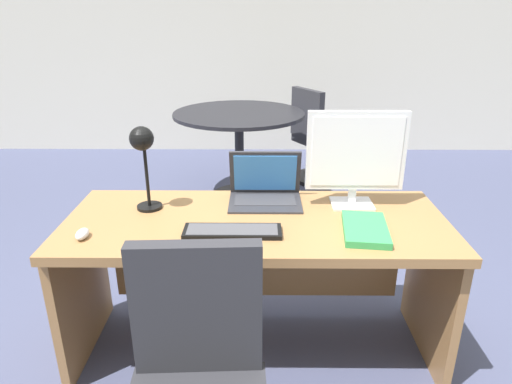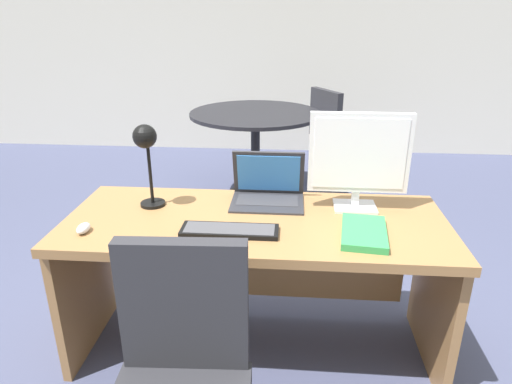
{
  "view_description": "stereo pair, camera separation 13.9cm",
  "coord_description": "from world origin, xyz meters",
  "px_view_note": "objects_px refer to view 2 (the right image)",
  "views": [
    {
      "loc": [
        0.02,
        -1.88,
        1.61
      ],
      "look_at": [
        0.0,
        0.04,
        0.84
      ],
      "focal_mm": 31.92,
      "sensor_mm": 36.0,
      "label": 1
    },
    {
      "loc": [
        0.15,
        -1.88,
        1.61
      ],
      "look_at": [
        0.0,
        0.04,
        0.84
      ],
      "focal_mm": 31.92,
      "sensor_mm": 36.0,
      "label": 2
    }
  ],
  "objects_px": {
    "keyboard": "(230,230)",
    "desk_lamp": "(146,148)",
    "desk": "(256,252)",
    "monitor": "(359,156)",
    "laptop": "(268,186)",
    "meeting_chair_near": "(337,146)",
    "book": "(364,233)",
    "mouse": "(83,228)",
    "meeting_table": "(255,134)"
  },
  "relations": [
    {
      "from": "laptop",
      "to": "keyboard",
      "type": "xyz_separation_m",
      "value": [
        -0.14,
        -0.38,
        -0.06
      ]
    },
    {
      "from": "book",
      "to": "meeting_table",
      "type": "bearing_deg",
      "value": 106.6
    },
    {
      "from": "meeting_table",
      "to": "meeting_chair_near",
      "type": "distance_m",
      "value": 0.91
    },
    {
      "from": "desk",
      "to": "monitor",
      "type": "distance_m",
      "value": 0.66
    },
    {
      "from": "laptop",
      "to": "meeting_chair_near",
      "type": "xyz_separation_m",
      "value": [
        0.55,
        2.22,
        -0.41
      ]
    },
    {
      "from": "monitor",
      "to": "meeting_chair_near",
      "type": "height_order",
      "value": "monitor"
    },
    {
      "from": "desk",
      "to": "mouse",
      "type": "height_order",
      "value": "mouse"
    },
    {
      "from": "mouse",
      "to": "laptop",
      "type": "bearing_deg",
      "value": 29.2
    },
    {
      "from": "keyboard",
      "to": "desk_lamp",
      "type": "xyz_separation_m",
      "value": [
        -0.41,
        0.24,
        0.29
      ]
    },
    {
      "from": "keyboard",
      "to": "monitor",
      "type": "bearing_deg",
      "value": 28.83
    },
    {
      "from": "monitor",
      "to": "meeting_chair_near",
      "type": "xyz_separation_m",
      "value": [
        0.13,
        2.29,
        -0.6
      ]
    },
    {
      "from": "mouse",
      "to": "book",
      "type": "relative_size",
      "value": 0.27
    },
    {
      "from": "desk",
      "to": "monitor",
      "type": "bearing_deg",
      "value": 14.81
    },
    {
      "from": "monitor",
      "to": "desk",
      "type": "bearing_deg",
      "value": -165.19
    },
    {
      "from": "meeting_chair_near",
      "to": "desk",
      "type": "bearing_deg",
      "value": -103.89
    },
    {
      "from": "mouse",
      "to": "meeting_table",
      "type": "distance_m",
      "value": 2.27
    },
    {
      "from": "book",
      "to": "meeting_chair_near",
      "type": "height_order",
      "value": "meeting_chair_near"
    },
    {
      "from": "monitor",
      "to": "desk_lamp",
      "type": "distance_m",
      "value": 0.99
    },
    {
      "from": "book",
      "to": "desk_lamp",
      "type": "bearing_deg",
      "value": 167.1
    },
    {
      "from": "desk",
      "to": "book",
      "type": "relative_size",
      "value": 5.33
    },
    {
      "from": "laptop",
      "to": "meeting_table",
      "type": "distance_m",
      "value": 1.79
    },
    {
      "from": "desk",
      "to": "meeting_table",
      "type": "bearing_deg",
      "value": 94.79
    },
    {
      "from": "keyboard",
      "to": "meeting_chair_near",
      "type": "xyz_separation_m",
      "value": [
        0.7,
        2.6,
        -0.35
      ]
    },
    {
      "from": "monitor",
      "to": "keyboard",
      "type": "relative_size",
      "value": 1.11
    },
    {
      "from": "desk_lamp",
      "to": "book",
      "type": "height_order",
      "value": "desk_lamp"
    },
    {
      "from": "keyboard",
      "to": "mouse",
      "type": "distance_m",
      "value": 0.63
    },
    {
      "from": "meeting_table",
      "to": "meeting_chair_near",
      "type": "xyz_separation_m",
      "value": [
        0.76,
        0.46,
        -0.22
      ]
    },
    {
      "from": "desk",
      "to": "mouse",
      "type": "bearing_deg",
      "value": -161.98
    },
    {
      "from": "monitor",
      "to": "meeting_table",
      "type": "relative_size",
      "value": 0.41
    },
    {
      "from": "laptop",
      "to": "desk_lamp",
      "type": "distance_m",
      "value": 0.62
    },
    {
      "from": "monitor",
      "to": "meeting_table",
      "type": "xyz_separation_m",
      "value": [
        -0.63,
        1.83,
        -0.38
      ]
    },
    {
      "from": "book",
      "to": "meeting_table",
      "type": "relative_size",
      "value": 0.29
    },
    {
      "from": "book",
      "to": "desk",
      "type": "bearing_deg",
      "value": 159.93
    },
    {
      "from": "desk",
      "to": "meeting_chair_near",
      "type": "distance_m",
      "value": 2.49
    },
    {
      "from": "monitor",
      "to": "keyboard",
      "type": "xyz_separation_m",
      "value": [
        -0.57,
        -0.31,
        -0.25
      ]
    },
    {
      "from": "mouse",
      "to": "monitor",
      "type": "bearing_deg",
      "value": 16.77
    },
    {
      "from": "mouse",
      "to": "meeting_chair_near",
      "type": "height_order",
      "value": "meeting_chair_near"
    },
    {
      "from": "monitor",
      "to": "mouse",
      "type": "height_order",
      "value": "monitor"
    },
    {
      "from": "desk_lamp",
      "to": "desk",
      "type": "bearing_deg",
      "value": -5.95
    },
    {
      "from": "desk_lamp",
      "to": "meeting_table",
      "type": "xyz_separation_m",
      "value": [
        0.35,
        1.9,
        -0.42
      ]
    },
    {
      "from": "monitor",
      "to": "laptop",
      "type": "distance_m",
      "value": 0.47
    },
    {
      "from": "desk",
      "to": "book",
      "type": "distance_m",
      "value": 0.54
    },
    {
      "from": "desk_lamp",
      "to": "laptop",
      "type": "bearing_deg",
      "value": 14.1
    },
    {
      "from": "meeting_table",
      "to": "monitor",
      "type": "bearing_deg",
      "value": -70.96
    },
    {
      "from": "monitor",
      "to": "book",
      "type": "height_order",
      "value": "monitor"
    },
    {
      "from": "laptop",
      "to": "book",
      "type": "height_order",
      "value": "laptop"
    },
    {
      "from": "laptop",
      "to": "meeting_chair_near",
      "type": "distance_m",
      "value": 2.33
    },
    {
      "from": "book",
      "to": "meeting_chair_near",
      "type": "relative_size",
      "value": 0.35
    },
    {
      "from": "monitor",
      "to": "book",
      "type": "relative_size",
      "value": 1.42
    },
    {
      "from": "desk",
      "to": "meeting_table",
      "type": "xyz_separation_m",
      "value": [
        -0.16,
        1.96,
        0.07
      ]
    }
  ]
}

